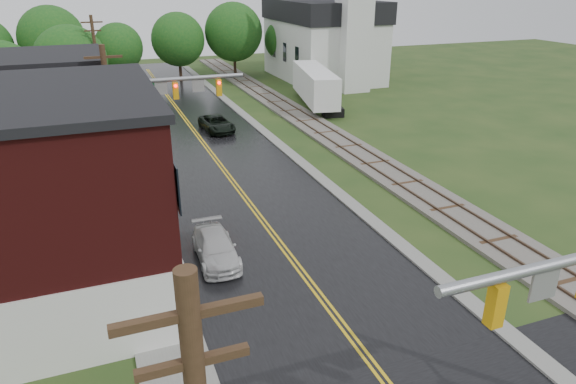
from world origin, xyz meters
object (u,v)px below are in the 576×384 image
traffic_signal_far (164,100)px  pickup_white (216,248)px  utility_pole_b (113,130)px  church (327,32)px  suv_dark (217,124)px  tree_left_c (4,82)px  semi_trailer (315,84)px  utility_pole_c (98,66)px  tree_left_e (73,63)px

traffic_signal_far → pickup_white: 12.47m
traffic_signal_far → utility_pole_b: (-3.33, -5.00, -0.25)m
church → suv_dark: (-18.19, -17.62, -5.20)m
utility_pole_b → tree_left_c: utility_pole_b is taller
church → semi_trailer: (-6.97, -12.45, -3.63)m
utility_pole_c → pickup_white: 29.19m
church → tree_left_c: size_ratio=2.61×
traffic_signal_far → utility_pole_c: bearing=101.1°
utility_pole_c → pickup_white: size_ratio=2.11×
church → utility_pole_c: (-26.80, -9.74, -1.11)m
church → pickup_white: bearing=-121.2°
utility_pole_b → semi_trailer: size_ratio=0.76×
church → tree_left_e: bearing=-164.8°
traffic_signal_far → utility_pole_b: 6.01m
traffic_signal_far → semi_trailer: traffic_signal_far is taller
pickup_white → semi_trailer: 30.70m
church → pickup_white: 45.21m
utility_pole_c → pickup_white: utility_pole_c is taller
tree_left_e → traffic_signal_far: bearing=-74.1°
church → tree_left_c: bearing=-157.8°
traffic_signal_far → semi_trailer: size_ratio=0.62×
utility_pole_b → utility_pole_c: same height
tree_left_c → tree_left_e: size_ratio=0.94×
traffic_signal_far → pickup_white: (0.21, -11.68, -4.35)m
tree_left_c → pickup_white: tree_left_c is taller
traffic_signal_far → pickup_white: size_ratio=1.72×
church → suv_dark: church is taller
traffic_signal_far → tree_left_e: 19.65m
pickup_white → utility_pole_c: bearing=99.2°
pickup_white → semi_trailer: size_ratio=0.36×
utility_pole_b → church: bearing=49.8°
tree_left_e → suv_dark: tree_left_e is taller
tree_left_c → pickup_white: size_ratio=1.79×
pickup_white → semi_trailer: (16.29, 25.97, 1.58)m
utility_pole_c → suv_dark: bearing=-42.5°
tree_left_e → pickup_white: 31.37m
utility_pole_c → tree_left_c: 8.16m
tree_left_e → pickup_white: tree_left_e is taller
tree_left_c → suv_dark: 16.56m
utility_pole_b → pickup_white: 8.60m
pickup_white → church: bearing=61.0°
pickup_white → suv_dark: bearing=78.5°
utility_pole_b → tree_left_c: size_ratio=1.18×
utility_pole_c → pickup_white: (3.54, -28.68, -4.10)m
traffic_signal_far → utility_pole_b: bearing=-123.7°
tree_left_e → tree_left_c: bearing=-129.8°
tree_left_e → suv_dark: 15.05m
traffic_signal_far → tree_left_c: tree_left_c is taller
pickup_white → tree_left_e: bearing=102.5°
church → utility_pole_c: church is taller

